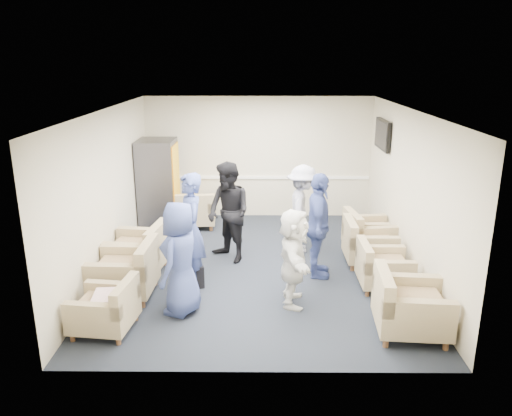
{
  "coord_description": "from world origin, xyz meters",
  "views": [
    {
      "loc": [
        0.03,
        -7.99,
        3.51
      ],
      "look_at": [
        -0.03,
        0.2,
        1.02
      ],
      "focal_mm": 35.0,
      "sensor_mm": 36.0,
      "label": 1
    }
  ],
  "objects_px": {
    "armchair_right_far": "(367,235)",
    "person_back_right": "(303,209)",
    "person_front_left": "(180,259)",
    "person_front_right": "(294,257)",
    "armchair_right_midnear": "(381,269)",
    "person_mid_right": "(318,226)",
    "person_back_left": "(229,213)",
    "armchair_right_near": "(407,308)",
    "person_mid_left": "(190,231)",
    "armchair_corner": "(195,212)",
    "armchair_left_mid": "(128,273)",
    "vending_machine": "(159,184)",
    "armchair_left_far": "(140,253)",
    "armchair_right_midfar": "(366,245)",
    "armchair_left_near": "(108,310)"
  },
  "relations": [
    {
      "from": "person_front_left",
      "to": "person_mid_left",
      "type": "xyz_separation_m",
      "value": [
        0.03,
        0.86,
        0.1
      ]
    },
    {
      "from": "armchair_right_far",
      "to": "person_back_left",
      "type": "height_order",
      "value": "person_back_left"
    },
    {
      "from": "person_back_left",
      "to": "armchair_right_midnear",
      "type": "bearing_deg",
      "value": 24.3
    },
    {
      "from": "armchair_left_far",
      "to": "armchair_right_midnear",
      "type": "height_order",
      "value": "armchair_left_far"
    },
    {
      "from": "vending_machine",
      "to": "person_front_right",
      "type": "height_order",
      "value": "vending_machine"
    },
    {
      "from": "person_mid_left",
      "to": "person_back_right",
      "type": "height_order",
      "value": "person_mid_left"
    },
    {
      "from": "armchair_right_midnear",
      "to": "person_front_right",
      "type": "xyz_separation_m",
      "value": [
        -1.42,
        -0.55,
        0.42
      ]
    },
    {
      "from": "armchair_left_far",
      "to": "person_mid_left",
      "type": "height_order",
      "value": "person_mid_left"
    },
    {
      "from": "person_back_right",
      "to": "person_front_left",
      "type": "bearing_deg",
      "value": 144.33
    },
    {
      "from": "armchair_right_midfar",
      "to": "vending_machine",
      "type": "relative_size",
      "value": 0.45
    },
    {
      "from": "armchair_left_mid",
      "to": "armchair_right_midnear",
      "type": "xyz_separation_m",
      "value": [
        3.91,
        0.32,
        -0.05
      ]
    },
    {
      "from": "armchair_right_far",
      "to": "person_mid_right",
      "type": "bearing_deg",
      "value": 126.93
    },
    {
      "from": "armchair_left_far",
      "to": "person_front_right",
      "type": "height_order",
      "value": "person_front_right"
    },
    {
      "from": "armchair_left_far",
      "to": "person_back_right",
      "type": "height_order",
      "value": "person_back_right"
    },
    {
      "from": "armchair_corner",
      "to": "armchair_left_near",
      "type": "bearing_deg",
      "value": 78.16
    },
    {
      "from": "person_front_left",
      "to": "person_back_left",
      "type": "distance_m",
      "value": 1.99
    },
    {
      "from": "armchair_corner",
      "to": "person_back_left",
      "type": "xyz_separation_m",
      "value": [
        0.84,
        -1.82,
        0.55
      ]
    },
    {
      "from": "armchair_left_near",
      "to": "person_mid_left",
      "type": "relative_size",
      "value": 0.46
    },
    {
      "from": "armchair_right_near",
      "to": "vending_machine",
      "type": "xyz_separation_m",
      "value": [
        -4.05,
        4.27,
        0.58
      ]
    },
    {
      "from": "vending_machine",
      "to": "person_back_left",
      "type": "relative_size",
      "value": 1.06
    },
    {
      "from": "armchair_corner",
      "to": "person_front_left",
      "type": "distance_m",
      "value": 3.77
    },
    {
      "from": "armchair_right_midnear",
      "to": "person_mid_right",
      "type": "distance_m",
      "value": 1.19
    },
    {
      "from": "armchair_left_mid",
      "to": "vending_machine",
      "type": "distance_m",
      "value": 3.26
    },
    {
      "from": "person_mid_left",
      "to": "person_mid_right",
      "type": "distance_m",
      "value": 2.06
    },
    {
      "from": "armchair_left_far",
      "to": "person_front_left",
      "type": "height_order",
      "value": "person_front_left"
    },
    {
      "from": "armchair_right_midfar",
      "to": "vending_machine",
      "type": "bearing_deg",
      "value": 64.67
    },
    {
      "from": "armchair_left_mid",
      "to": "armchair_right_midnear",
      "type": "bearing_deg",
      "value": 96.83
    },
    {
      "from": "person_front_left",
      "to": "person_back_right",
      "type": "distance_m",
      "value": 3.05
    },
    {
      "from": "armchair_right_near",
      "to": "person_mid_left",
      "type": "bearing_deg",
      "value": 69.19
    },
    {
      "from": "person_front_left",
      "to": "person_front_right",
      "type": "height_order",
      "value": "person_front_left"
    },
    {
      "from": "armchair_right_midnear",
      "to": "person_front_left",
      "type": "bearing_deg",
      "value": 105.21
    },
    {
      "from": "person_mid_right",
      "to": "person_mid_left",
      "type": "bearing_deg",
      "value": 105.66
    },
    {
      "from": "armchair_right_far",
      "to": "person_back_right",
      "type": "height_order",
      "value": "person_back_right"
    },
    {
      "from": "armchair_corner",
      "to": "armchair_right_near",
      "type": "bearing_deg",
      "value": 124.17
    },
    {
      "from": "armchair_left_mid",
      "to": "armchair_left_far",
      "type": "bearing_deg",
      "value": -176.74
    },
    {
      "from": "armchair_right_midnear",
      "to": "person_front_right",
      "type": "height_order",
      "value": "person_front_right"
    },
    {
      "from": "person_back_left",
      "to": "person_back_right",
      "type": "distance_m",
      "value": 1.42
    },
    {
      "from": "person_mid_right",
      "to": "person_front_left",
      "type": "bearing_deg",
      "value": 126.15
    },
    {
      "from": "armchair_right_far",
      "to": "armchair_corner",
      "type": "relative_size",
      "value": 1.07
    },
    {
      "from": "armchair_left_far",
      "to": "person_back_right",
      "type": "bearing_deg",
      "value": 117.73
    },
    {
      "from": "person_front_left",
      "to": "person_front_right",
      "type": "xyz_separation_m",
      "value": [
        1.6,
        0.27,
        -0.09
      ]
    },
    {
      "from": "armchair_right_midfar",
      "to": "person_back_left",
      "type": "distance_m",
      "value": 2.48
    },
    {
      "from": "armchair_right_far",
      "to": "armchair_corner",
      "type": "height_order",
      "value": "same"
    },
    {
      "from": "person_back_left",
      "to": "person_back_right",
      "type": "height_order",
      "value": "person_back_left"
    },
    {
      "from": "armchair_right_midnear",
      "to": "armchair_right_midfar",
      "type": "bearing_deg",
      "value": 2.17
    },
    {
      "from": "armchair_right_midfar",
      "to": "person_front_left",
      "type": "height_order",
      "value": "person_front_left"
    },
    {
      "from": "armchair_left_mid",
      "to": "armchair_right_far",
      "type": "xyz_separation_m",
      "value": [
        4.0,
        1.79,
        -0.03
      ]
    },
    {
      "from": "armchair_right_midnear",
      "to": "armchair_right_midfar",
      "type": "height_order",
      "value": "armchair_right_midfar"
    },
    {
      "from": "person_front_right",
      "to": "person_back_left",
      "type": "bearing_deg",
      "value": 35.01
    },
    {
      "from": "armchair_right_far",
      "to": "person_front_right",
      "type": "xyz_separation_m",
      "value": [
        -1.5,
        -2.03,
        0.4
      ]
    }
  ]
}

